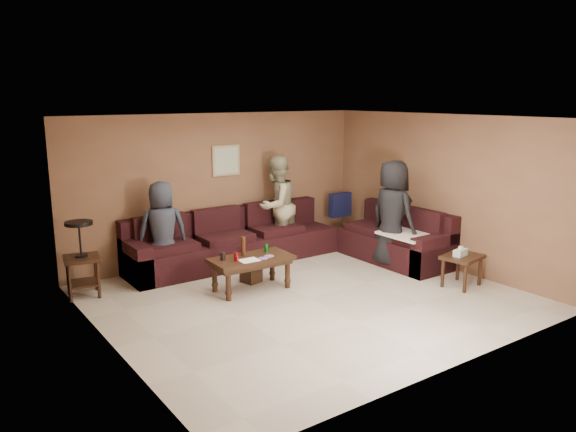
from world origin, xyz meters
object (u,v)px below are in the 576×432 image
(waste_bin, at_px, (251,272))
(person_right, at_px, (392,214))
(person_left, at_px, (163,231))
(person_middle, at_px, (276,206))
(coffee_table, at_px, (251,262))
(end_table_left, at_px, (81,257))
(sectional_sofa, at_px, (293,244))
(side_table_right, at_px, (462,260))

(waste_bin, bearing_deg, person_right, -14.74)
(person_left, xyz_separation_m, person_middle, (2.17, 0.11, 0.12))
(coffee_table, distance_m, person_right, 2.59)
(end_table_left, bearing_deg, waste_bin, -20.75)
(sectional_sofa, bearing_deg, side_table_right, -60.73)
(sectional_sofa, xyz_separation_m, person_right, (1.24, -1.08, 0.56))
(waste_bin, height_order, person_middle, person_middle)
(coffee_table, xyz_separation_m, end_table_left, (-2.08, 1.15, 0.15))
(person_left, relative_size, person_middle, 0.86)
(coffee_table, xyz_separation_m, person_left, (-0.83, 1.22, 0.34))
(side_table_right, xyz_separation_m, person_left, (-3.47, 2.88, 0.35))
(sectional_sofa, distance_m, person_left, 2.21)
(sectional_sofa, distance_m, side_table_right, 2.77)
(person_right, bearing_deg, person_left, 63.81)
(side_table_right, bearing_deg, person_middle, 113.55)
(person_middle, bearing_deg, coffee_table, 22.53)
(side_table_right, xyz_separation_m, person_middle, (-1.30, 2.99, 0.48))
(end_table_left, relative_size, waste_bin, 3.54)
(person_left, height_order, person_middle, person_middle)
(sectional_sofa, height_order, waste_bin, sectional_sofa)
(side_table_right, bearing_deg, person_right, 94.66)
(side_table_right, bearing_deg, coffee_table, 147.85)
(sectional_sofa, height_order, end_table_left, end_table_left)
(person_right, bearing_deg, coffee_table, 81.27)
(side_table_right, height_order, person_right, person_right)
(person_left, distance_m, person_middle, 2.17)
(end_table_left, distance_m, person_middle, 3.43)
(waste_bin, relative_size, person_middle, 0.17)
(coffee_table, xyz_separation_m, person_middle, (1.34, 1.33, 0.47))
(sectional_sofa, distance_m, coffee_table, 1.49)
(end_table_left, relative_size, person_right, 0.61)
(coffee_table, height_order, side_table_right, coffee_table)
(coffee_table, height_order, person_middle, person_middle)
(side_table_right, distance_m, person_middle, 3.29)
(side_table_right, distance_m, waste_bin, 3.15)
(sectional_sofa, height_order, coffee_table, sectional_sofa)
(sectional_sofa, height_order, person_right, person_right)
(sectional_sofa, distance_m, waste_bin, 1.21)
(sectional_sofa, xyz_separation_m, side_table_right, (1.35, -2.42, 0.08))
(person_left, bearing_deg, waste_bin, 150.13)
(end_table_left, bearing_deg, side_table_right, -30.81)
(sectional_sofa, relative_size, end_table_left, 4.30)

